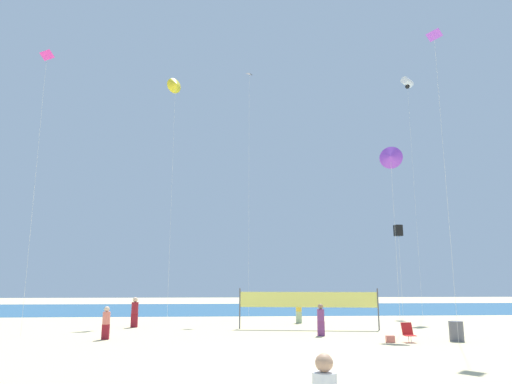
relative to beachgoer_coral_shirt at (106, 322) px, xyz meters
name	(u,v)px	position (x,y,z in m)	size (l,w,h in m)	color
ground_plane	(285,359)	(8.19, -6.09, -0.86)	(120.00, 120.00, 0.00)	beige
ocean_band	(248,309)	(8.19, 23.98, -0.85)	(120.00, 20.00, 0.01)	#28608C
beachgoer_coral_shirt	(106,322)	(0.00, 0.00, 0.00)	(0.37, 0.37, 1.60)	maroon
beachgoer_plum_shirt	(321,319)	(10.97, 0.80, 0.02)	(0.38, 0.38, 1.65)	#7A3872
beachgoer_maroon_shirt	(135,311)	(0.24, 5.89, 0.12)	(0.42, 0.42, 1.83)	maroon
beachgoer_mustard_shirt	(299,309)	(10.91, 8.02, 0.06)	(0.39, 0.39, 1.71)	#99B28C
folding_beach_chair	(408,332)	(14.62, -1.85, -0.39)	(0.52, 0.65, 0.89)	red
trash_barrel	(456,331)	(17.09, -1.64, -0.39)	(0.67, 0.67, 0.93)	#595960
volleyball_net	(308,301)	(10.86, 4.03, 0.78)	(8.25, 1.32, 2.40)	#4C4C51
beach_handbag	(390,339)	(13.70, -1.95, -0.70)	(0.40, 0.20, 0.32)	#EA7260
kite_black_box	(398,231)	(19.74, 12.08, 5.95)	(0.63, 0.63, 7.26)	silver
kite_black_diamond	(249,81)	(7.72, 13.33, 19.13)	(0.73, 0.73, 20.86)	silver
kite_magenta_diamond	(46,59)	(-4.78, 1.64, 14.78)	(0.87, 0.87, 16.15)	silver
kite_yellow_delta	(175,85)	(1.58, 11.39, 17.68)	(1.30, 1.15, 19.20)	silver
kite_violet_delta	(391,157)	(15.52, 1.52, 9.15)	(1.38, 0.94, 10.69)	silver
kite_white_tube	(407,83)	(21.92, 13.52, 19.39)	(1.33, 1.32, 20.67)	silver
kite_violet_diamond	(434,38)	(16.80, -2.34, 14.67)	(0.72, 0.74, 15.91)	silver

